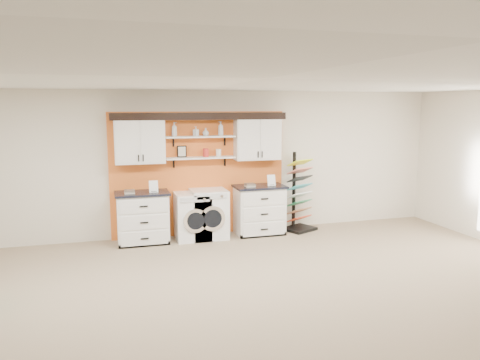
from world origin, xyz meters
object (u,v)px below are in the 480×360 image
object	(u,v)px
base_cabinet_left	(143,218)
base_cabinet_right	(259,210)
sample_rack	(299,205)
washer	(192,216)
dryer	(209,214)

from	to	relation	value
base_cabinet_left	base_cabinet_right	xyz separation A→B (m)	(2.26, -0.00, 0.01)
base_cabinet_left	sample_rack	xyz separation A→B (m)	(3.12, 0.03, 0.04)
washer	base_cabinet_left	bearing A→B (deg)	179.79
base_cabinet_right	washer	xyz separation A→B (m)	(-1.34, -0.00, -0.04)
base_cabinet_left	washer	size ratio (longest dim) A/B	1.10
washer	sample_rack	distance (m)	2.20
base_cabinet_right	washer	world-z (taller)	base_cabinet_right
dryer	base_cabinet_left	bearing A→B (deg)	179.84
sample_rack	dryer	bearing A→B (deg)	156.73
dryer	sample_rack	world-z (taller)	sample_rack
dryer	sample_rack	size ratio (longest dim) A/B	0.59
washer	sample_rack	size ratio (longest dim) A/B	0.56
dryer	sample_rack	xyz separation A→B (m)	(1.88, 0.04, 0.05)
base_cabinet_left	base_cabinet_right	size ratio (longest dim) A/B	0.99
washer	sample_rack	world-z (taller)	sample_rack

